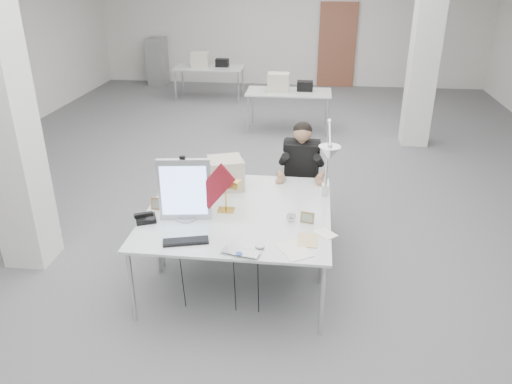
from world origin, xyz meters
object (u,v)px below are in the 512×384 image
desk_main (231,233)px  beige_monitor (226,173)px  office_chair (301,184)px  monitor (185,190)px  desk_phone (146,219)px  bankers_lamp (226,196)px  architect_lamp (328,161)px  seated_person (301,159)px  laptop (239,255)px

desk_main → beige_monitor: beige_monitor is taller
desk_main → office_chair: office_chair is taller
monitor → desk_phone: (-0.37, -0.09, -0.28)m
desk_main → bankers_lamp: 0.47m
monitor → beige_monitor: monitor is taller
beige_monitor → architect_lamp: 1.15m
office_chair → beige_monitor: 1.08m
architect_lamp → monitor: bearing=-179.9°
office_chair → architect_lamp: size_ratio=1.16×
desk_phone → seated_person: bearing=22.5°
bankers_lamp → architect_lamp: 1.05m
bankers_lamp → desk_phone: bearing=-141.8°
desk_main → beige_monitor: size_ratio=5.08×
office_chair → monitor: 1.81m
bankers_lamp → monitor: bearing=-133.7°
laptop → bankers_lamp: bearing=120.0°
architect_lamp → beige_monitor: bearing=145.1°
seated_person → laptop: (-0.44, -1.96, -0.13)m
beige_monitor → architect_lamp: size_ratio=0.37×
laptop → desk_phone: size_ratio=1.75×
seated_person → laptop: size_ratio=2.57×
laptop → desk_phone: desk_phone is taller
seated_person → architect_lamp: bearing=-69.6°
monitor → laptop: (0.60, -0.61, -0.29)m
office_chair → laptop: office_chair is taller
office_chair → seated_person: seated_person is taller
office_chair → seated_person: 0.35m
monitor → desk_phone: 0.47m
seated_person → desk_phone: seated_person is taller
seated_person → monitor: 1.71m
desk_phone → beige_monitor: bearing=30.9°
seated_person → desk_phone: bearing=-130.9°
desk_phone → beige_monitor: size_ratio=0.52×
bankers_lamp → architect_lamp: bearing=28.8°
monitor → desk_phone: monitor is taller
office_chair → desk_phone: (-1.41, -1.49, 0.22)m
monitor → beige_monitor: (0.25, 0.76, -0.14)m
seated_person → bankers_lamp: bearing=-117.9°
office_chair → laptop: size_ratio=3.43×
bankers_lamp → architect_lamp: architect_lamp is taller
laptop → seated_person: bearing=90.2°
monitor → laptop: size_ratio=1.88×
desk_phone → architect_lamp: size_ratio=0.19×
laptop → desk_main: bearing=121.2°
bankers_lamp → seated_person: bearing=73.8°
office_chair → desk_phone: bearing=-129.9°
laptop → desk_phone: (-0.97, 0.52, 0.01)m
office_chair → seated_person: size_ratio=1.33×
seated_person → desk_main: bearing=-106.8°
bankers_lamp → desk_phone: bankers_lamp is taller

